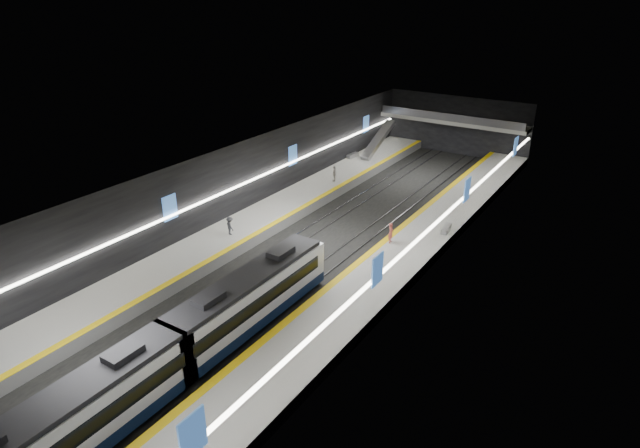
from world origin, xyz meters
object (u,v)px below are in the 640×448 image
Objects in this scene: train at (173,351)px; passenger_left_b at (230,226)px; escalator at (378,140)px; bench_left_far at (353,155)px; bench_right_far at (446,229)px; passenger_left_a at (334,174)px; passenger_right_a at (391,233)px.

train reaches higher than passenger_left_b.
bench_left_far is at bearing -121.69° from escalator.
train reaches higher than bench_right_far.
passenger_left_b is at bearing -19.90° from passenger_left_a.
bench_left_far is 9.63m from passenger_left_a.
escalator is at bearing 17.42° from passenger_right_a.
bench_left_far reaches higher than bench_right_far.
passenger_right_a is 16.61m from passenger_left_a.
escalator reaches higher than bench_right_far.
passenger_right_a is at bearing -60.22° from escalator.
passenger_left_a is at bearing 105.47° from train.
passenger_right_a is 1.07× the size of passenger_left_b.
escalator is 4.15m from bench_left_far.
bench_right_far is at bearing -47.87° from escalator.
passenger_right_a is (13.35, -23.33, -0.97)m from escalator.
passenger_left_b is (-16.25, -11.41, 0.62)m from bench_right_far.
escalator is at bearing -64.30° from passenger_left_b.
train is 15.61× the size of passenger_right_a.
escalator is 26.90m from passenger_right_a.
escalator is 24.85m from bench_right_far.
bench_right_far is at bearing -45.90° from passenger_right_a.
escalator reaches higher than passenger_left_b.
passenger_left_b is (-9.62, 15.76, -0.33)m from train.
passenger_left_a reaches higher than bench_right_far.
passenger_right_a is at bearing -48.34° from bench_left_far.
train is 18.47m from passenger_left_b.
escalator is 4.38× the size of passenger_left_a.
bench_left_far is 1.19× the size of passenger_left_b.
train is at bearing 159.05° from passenger_right_a.
train is at bearing -77.62° from escalator.
train is at bearing -69.90° from bench_left_far.
passenger_right_a reaches higher than passenger_left_b.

